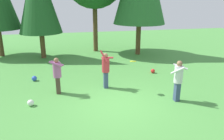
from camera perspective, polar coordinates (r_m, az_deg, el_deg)
The scene contains 8 objects.
ground_plane at distance 8.73m, azimuth 1.88°, elevation -8.87°, with size 40.00×40.00×0.00m, color #4C9342.
person_thrower at distance 9.99m, azimuth -1.62°, elevation 0.66°, with size 0.66×0.66×1.80m.
person_catcher at distance 9.06m, azimuth 16.61°, elevation -1.86°, with size 0.73×0.73×1.66m.
person_bystander at distance 9.68m, azimuth -13.86°, elevation -0.68°, with size 0.62×0.57×1.59m.
frisbee at distance 9.46m, azimuth 5.40°, elevation 2.25°, with size 0.33×0.33×0.08m.
ball_red at distance 12.48m, azimuth 10.42°, elevation -0.24°, with size 0.23×0.23×0.23m, color red.
ball_white at distance 9.14m, azimuth -20.13°, elevation -7.90°, with size 0.25×0.25×0.25m, color white.
ball_blue at distance 11.76m, azimuth -19.27°, elevation -2.05°, with size 0.26×0.26×0.26m, color blue.
Camera 1 is at (-2.01, -7.54, 3.91)m, focal length 35.70 mm.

